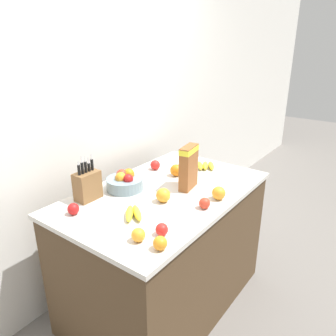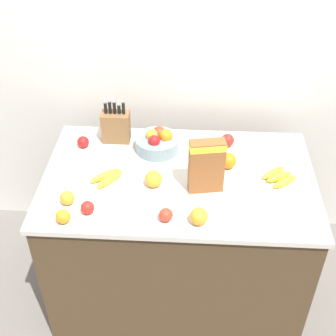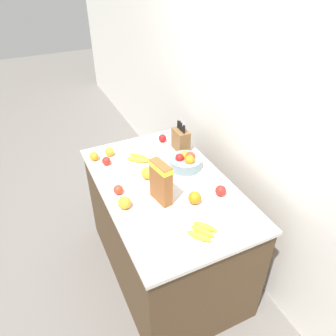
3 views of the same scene
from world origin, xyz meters
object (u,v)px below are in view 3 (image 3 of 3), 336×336
at_px(knife_block, 181,140).
at_px(banana_bunch_left, 202,231).
at_px(fruit_bowl, 186,161).
at_px(orange_front_left, 94,156).
at_px(cereal_box, 161,181).
at_px(apple_rightmost, 221,191).
at_px(apple_leftmost, 106,161).
at_px(orange_near_bowl, 124,203).
at_px(apple_middle, 162,138).
at_px(apple_front, 118,190).
at_px(orange_back_center, 147,173).
at_px(orange_mid_left, 110,152).
at_px(orange_by_cereal, 195,198).
at_px(banana_bunch_right, 139,158).

xyz_separation_m(knife_block, banana_bunch_left, (0.90, -0.32, -0.07)).
distance_m(fruit_bowl, orange_front_left, 0.72).
relative_size(cereal_box, apple_rightmost, 3.89).
distance_m(apple_leftmost, orange_near_bowl, 0.53).
xyz_separation_m(banana_bunch_left, apple_middle, (-1.08, 0.24, 0.01)).
relative_size(apple_front, orange_back_center, 0.76).
relative_size(orange_mid_left, orange_back_center, 0.80).
distance_m(apple_front, orange_mid_left, 0.50).
distance_m(cereal_box, fruit_bowl, 0.44).
bearing_deg(orange_near_bowl, orange_mid_left, 171.26).
bearing_deg(banana_bunch_left, knife_block, 160.44).
relative_size(apple_rightmost, orange_front_left, 1.09).
xyz_separation_m(fruit_bowl, apple_rightmost, (0.40, 0.06, -0.01)).
height_order(cereal_box, apple_front, cereal_box).
relative_size(apple_leftmost, orange_by_cereal, 0.75).
distance_m(apple_front, apple_leftmost, 0.38).
xyz_separation_m(cereal_box, fruit_bowl, (-0.27, 0.33, -0.11)).
bearing_deg(orange_near_bowl, orange_back_center, 132.13).
bearing_deg(orange_front_left, banana_bunch_right, 63.45).
relative_size(banana_bunch_left, apple_rightmost, 2.62).
bearing_deg(cereal_box, banana_bunch_right, 165.78).
bearing_deg(orange_by_cereal, knife_block, 160.60).
xyz_separation_m(banana_bunch_right, apple_front, (0.32, -0.27, 0.01)).
bearing_deg(orange_front_left, cereal_box, 22.67).
bearing_deg(orange_near_bowl, banana_bunch_right, 149.15).
xyz_separation_m(cereal_box, banana_bunch_right, (-0.51, 0.04, -0.14)).
bearing_deg(apple_front, cereal_box, 51.94).
distance_m(apple_middle, orange_front_left, 0.61).
bearing_deg(fruit_bowl, orange_back_center, -89.31).
xyz_separation_m(knife_block, apple_rightmost, (0.64, -0.02, -0.06)).
height_order(apple_front, orange_back_center, orange_back_center).
distance_m(cereal_box, apple_leftmost, 0.61).
height_order(cereal_box, apple_leftmost, cereal_box).
xyz_separation_m(knife_block, cereal_box, (0.51, -0.41, 0.07)).
bearing_deg(apple_middle, fruit_bowl, 0.01).
height_order(knife_block, apple_middle, knife_block).
relative_size(cereal_box, orange_by_cereal, 3.35).
bearing_deg(banana_bunch_right, apple_middle, 122.53).
xyz_separation_m(banana_bunch_left, apple_rightmost, (-0.26, 0.29, 0.02)).
bearing_deg(orange_mid_left, apple_front, -10.34).
distance_m(apple_rightmost, orange_near_bowl, 0.65).
bearing_deg(apple_leftmost, knife_block, 85.38).
height_order(banana_bunch_right, orange_back_center, orange_back_center).
height_order(fruit_bowl, orange_by_cereal, fruit_bowl).
xyz_separation_m(banana_bunch_left, orange_near_bowl, (-0.42, -0.34, 0.02)).
xyz_separation_m(banana_bunch_right, apple_middle, (-0.19, 0.29, 0.01)).
bearing_deg(banana_bunch_right, fruit_bowl, 50.46).
relative_size(fruit_bowl, apple_front, 3.64).
relative_size(apple_front, apple_leftmost, 1.03).
xyz_separation_m(fruit_bowl, apple_leftmost, (-0.29, -0.54, -0.02)).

